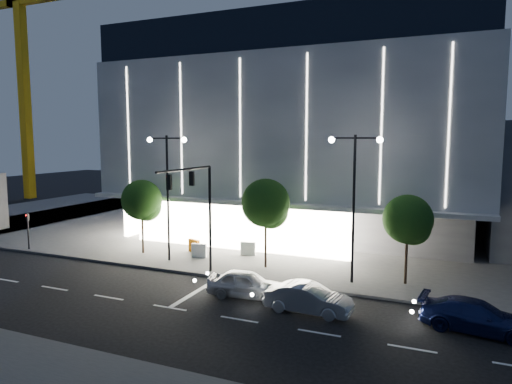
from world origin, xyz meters
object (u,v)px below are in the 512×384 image
(traffic_mast, at_px, (198,200))
(ped_signal_far, at_px, (28,227))
(tree_right, at_px, (408,222))
(barrier_b, at_px, (199,250))
(tower_crane, at_px, (28,56))
(barrier_d, at_px, (248,249))
(street_lamp_east, at_px, (354,187))
(car_lead, at_px, (246,284))
(car_third, at_px, (477,316))
(barrier_c, at_px, (194,246))
(street_lamp_west, at_px, (167,179))
(tree_left, at_px, (142,202))
(car_second, at_px, (308,299))
(tree_mid, at_px, (266,206))

(traffic_mast, distance_m, ped_signal_far, 16.35)
(traffic_mast, xyz_separation_m, tree_right, (12.03, 3.68, -1.14))
(barrier_b, bearing_deg, ped_signal_far, -177.04)
(tower_crane, xyz_separation_m, barrier_d, (42.55, -18.56, -19.86))
(tower_crane, bearing_deg, street_lamp_east, -23.37)
(car_lead, xyz_separation_m, car_third, (11.55, -0.10, -0.03))
(barrier_b, height_order, barrier_c, same)
(street_lamp_west, bearing_deg, barrier_b, 44.39)
(tree_left, bearing_deg, street_lamp_east, -3.65)
(tree_right, height_order, barrier_d, tree_right)
(street_lamp_west, distance_m, car_lead, 10.54)
(barrier_d, bearing_deg, traffic_mast, -108.36)
(barrier_c, height_order, barrier_d, same)
(tree_left, relative_size, barrier_c, 5.20)
(ped_signal_far, height_order, barrier_b, ped_signal_far)
(traffic_mast, xyz_separation_m, tree_left, (-6.97, 3.68, -0.99))
(ped_signal_far, xyz_separation_m, car_second, (23.84, -3.81, -1.16))
(tree_mid, distance_m, barrier_d, 5.02)
(traffic_mast, distance_m, barrier_d, 7.54)
(traffic_mast, xyz_separation_m, tower_crane, (-41.92, 24.66, 15.48))
(ped_signal_far, bearing_deg, traffic_mast, -4.15)
(barrier_b, bearing_deg, street_lamp_east, -17.24)
(tree_mid, distance_m, barrier_b, 6.61)
(tree_left, relative_size, car_third, 1.16)
(tower_crane, bearing_deg, ped_signal_far, -42.20)
(tree_left, relative_size, barrier_d, 5.20)
(barrier_b, bearing_deg, tree_left, 176.75)
(tree_right, relative_size, car_second, 1.25)
(tree_right, relative_size, car_lead, 1.26)
(tower_crane, distance_m, tree_mid, 52.17)
(tree_left, relative_size, tree_mid, 0.93)
(street_lamp_east, bearing_deg, barrier_d, 157.65)
(traffic_mast, bearing_deg, car_second, -18.67)
(tree_right, xyz_separation_m, barrier_d, (-11.40, 2.42, -3.23))
(tree_left, xyz_separation_m, tree_mid, (10.00, 0.00, 0.30))
(tree_mid, xyz_separation_m, car_second, (4.81, -6.33, -3.61))
(tree_left, height_order, barrier_d, tree_left)
(street_lamp_west, relative_size, car_lead, 2.06)
(tower_crane, distance_m, car_second, 60.11)
(car_lead, distance_m, barrier_b, 8.79)
(traffic_mast, height_order, car_second, traffic_mast)
(tower_crane, xyz_separation_m, barrier_c, (38.42, -19.38, -19.86))
(tower_crane, bearing_deg, traffic_mast, -30.47)
(ped_signal_far, bearing_deg, street_lamp_east, 3.44)
(street_lamp_west, xyz_separation_m, tower_crane, (-37.92, 22.00, 14.55))
(ped_signal_far, distance_m, car_lead, 20.26)
(street_lamp_east, height_order, ped_signal_far, street_lamp_east)
(car_second, bearing_deg, ped_signal_far, 82.90)
(barrier_b, bearing_deg, car_lead, -52.47)
(ped_signal_far, bearing_deg, tree_right, 5.14)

